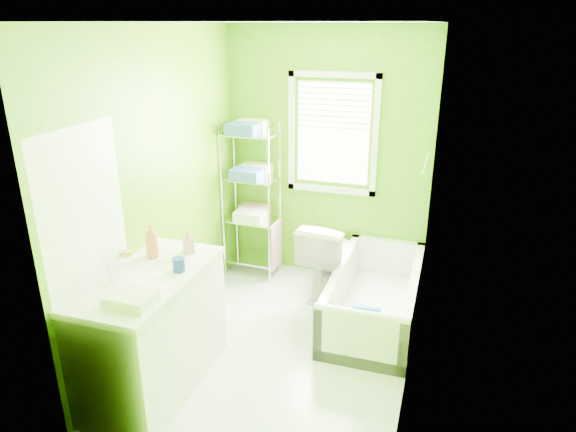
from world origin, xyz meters
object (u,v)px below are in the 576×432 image
(toilet, at_px, (329,256))
(vanity, at_px, (153,329))
(bathtub, at_px, (374,304))
(wire_shelf_unit, at_px, (252,184))

(toilet, xyz_separation_m, vanity, (-0.89, -1.80, 0.09))
(bathtub, distance_m, vanity, 2.03)
(bathtub, bearing_deg, wire_shelf_unit, 157.24)
(vanity, distance_m, wire_shelf_unit, 2.08)
(toilet, xyz_separation_m, wire_shelf_unit, (-0.89, 0.21, 0.62))
(bathtub, xyz_separation_m, wire_shelf_unit, (-1.42, 0.60, 0.85))
(toilet, height_order, vanity, vanity)
(toilet, bearing_deg, vanity, 69.72)
(bathtub, bearing_deg, toilet, 143.93)
(vanity, bearing_deg, wire_shelf_unit, 89.95)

